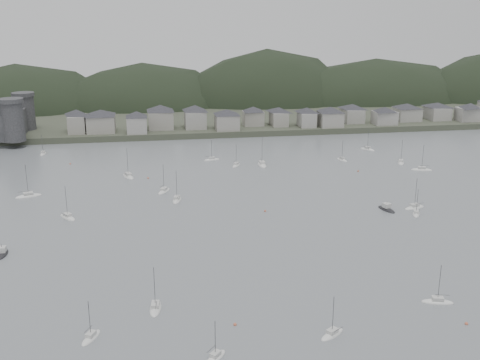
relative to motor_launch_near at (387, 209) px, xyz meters
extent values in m
plane|color=slate|center=(-44.33, -53.84, -0.29)|extent=(900.00, 900.00, 0.00)
cube|color=#383D2D|center=(-44.33, 241.16, 1.21)|extent=(900.00, 250.00, 3.00)
ellipsoid|color=black|center=(-155.20, 218.10, -10.43)|extent=(138.98, 92.48, 81.13)
ellipsoid|color=black|center=(-76.63, 219.02, -10.26)|extent=(132.08, 90.41, 79.74)
ellipsoid|color=black|center=(6.32, 219.09, -12.97)|extent=(133.88, 88.37, 101.41)
ellipsoid|color=black|center=(81.62, 214.07, -10.61)|extent=(165.81, 81.78, 82.55)
cylinder|color=#303032|center=(-136.33, 112.16, 11.71)|extent=(10.00, 10.00, 18.00)
cylinder|color=#303032|center=(-136.33, 140.16, 11.21)|extent=(10.00, 10.00, 17.00)
cube|color=#303032|center=(-136.33, 126.16, 8.71)|extent=(3.50, 30.00, 12.00)
cube|color=#9A968C|center=(-109.33, 128.12, 7.00)|extent=(8.34, 12.91, 8.59)
pyramid|color=#28282D|center=(-109.33, 128.12, 12.80)|extent=(15.78, 15.78, 3.01)
cube|color=#9A968C|center=(-97.65, 127.48, 6.89)|extent=(13.68, 13.35, 8.36)
pyramid|color=#28282D|center=(-97.65, 127.48, 12.53)|extent=(20.07, 20.07, 2.93)
cube|color=gray|center=(-79.91, 122.18, 6.75)|extent=(9.78, 10.20, 8.08)
pyramid|color=#28282D|center=(-79.91, 122.18, 12.20)|extent=(14.83, 14.83, 2.83)
cube|color=#9A968C|center=(-67.85, 131.80, 7.25)|extent=(12.59, 13.33, 9.09)
pyramid|color=#28282D|center=(-67.85, 131.80, 13.39)|extent=(19.24, 19.24, 3.18)
cube|color=gray|center=(-50.08, 130.26, 7.14)|extent=(10.74, 12.17, 8.87)
pyramid|color=#28282D|center=(-50.08, 130.26, 13.13)|extent=(17.01, 17.01, 3.10)
cube|color=#9A968C|center=(-34.41, 123.69, 6.55)|extent=(11.63, 12.09, 7.69)
pyramid|color=#28282D|center=(-34.41, 123.69, 11.74)|extent=(17.61, 17.61, 2.69)
cube|color=#9A968C|center=(-19.08, 132.35, 6.43)|extent=(10.37, 9.35, 7.44)
pyramid|color=#28282D|center=(-19.08, 132.35, 11.45)|extent=(14.65, 14.65, 2.60)
cube|color=#9A968C|center=(-5.71, 129.95, 6.32)|extent=(8.24, 12.20, 7.22)
pyramid|color=#28282D|center=(-5.71, 129.95, 11.19)|extent=(15.17, 15.17, 2.53)
cube|color=gray|center=(8.16, 124.71, 6.44)|extent=(8.06, 10.91, 7.46)
pyramid|color=#28282D|center=(8.16, 124.71, 11.47)|extent=(14.08, 14.08, 2.61)
cube|color=#9A968C|center=(20.48, 123.22, 6.54)|extent=(11.73, 11.78, 7.66)
pyramid|color=#28282D|center=(20.48, 123.22, 11.71)|extent=(17.46, 17.46, 2.68)
cube|color=gray|center=(36.30, 133.07, 6.37)|extent=(10.19, 13.02, 7.33)
pyramid|color=#28282D|center=(36.30, 133.07, 11.32)|extent=(17.23, 17.23, 2.57)
cube|color=gray|center=(51.21, 124.22, 6.14)|extent=(11.70, 9.81, 6.88)
pyramid|color=#28282D|center=(51.21, 124.22, 10.79)|extent=(15.97, 15.97, 2.41)
cube|color=gray|center=(68.07, 133.07, 6.21)|extent=(12.83, 12.48, 7.00)
pyramid|color=#28282D|center=(68.07, 133.07, 10.93)|extent=(18.79, 18.79, 2.45)
cube|color=gray|center=(86.40, 133.58, 6.19)|extent=(11.07, 13.50, 6.97)
pyramid|color=#28282D|center=(86.40, 133.58, 10.90)|extent=(18.25, 18.25, 2.44)
cube|color=gray|center=(101.69, 125.88, 6.38)|extent=(13.75, 9.12, 7.34)
pyramid|color=#28282D|center=(101.69, 125.88, 11.33)|extent=(16.97, 16.97, 2.57)
ellipsoid|color=silver|center=(-64.28, -72.91, -0.24)|extent=(5.36, 5.80, 1.20)
cube|color=beige|center=(-64.28, -72.91, 0.66)|extent=(2.37, 2.45, 0.70)
cylinder|color=#3F3F42|center=(-64.28, -72.91, 3.65)|extent=(0.12, 0.12, 7.49)
cylinder|color=#3F3F42|center=(-64.98, -72.10, 1.21)|extent=(1.83, 2.11, 0.10)
ellipsoid|color=silver|center=(-82.94, 52.54, -0.24)|extent=(5.87, 9.46, 1.80)
cube|color=beige|center=(-82.94, 52.54, 0.96)|extent=(2.97, 3.65, 0.70)
cylinder|color=#3F3F42|center=(-82.94, 52.54, 5.54)|extent=(0.12, 0.12, 11.27)
cylinder|color=#3F3F42|center=(-83.51, 51.02, 1.51)|extent=(1.52, 3.84, 0.10)
ellipsoid|color=silver|center=(-13.68, -59.87, -0.24)|extent=(7.35, 4.08, 1.40)
cube|color=beige|center=(-13.68, -59.87, 0.76)|extent=(2.78, 2.16, 0.70)
cylinder|color=#3F3F42|center=(-13.68, -59.87, 4.28)|extent=(0.12, 0.12, 8.75)
cylinder|color=#3F3F42|center=(-12.47, -59.53, 1.31)|extent=(3.06, 0.96, 0.10)
ellipsoid|color=silver|center=(-48.11, 73.28, -0.24)|extent=(7.30, 3.59, 1.40)
cube|color=beige|center=(-48.11, 73.28, 0.76)|extent=(2.70, 2.00, 0.70)
cylinder|color=#3F3F42|center=(-48.11, 73.28, 4.28)|extent=(0.12, 0.12, 8.74)
cylinder|color=#3F3F42|center=(-49.34, 73.53, 1.31)|extent=(3.10, 0.73, 0.10)
ellipsoid|color=silver|center=(-69.98, 31.28, -0.24)|extent=(5.84, 8.03, 1.55)
cube|color=beige|center=(-69.98, 31.28, 0.83)|extent=(2.79, 3.21, 0.70)
cylinder|color=#3F3F42|center=(-69.98, 31.28, 4.77)|extent=(0.12, 0.12, 9.72)
cylinder|color=#3F3F42|center=(-70.63, 32.51, 1.38)|extent=(1.73, 3.14, 0.10)
ellipsoid|color=silver|center=(-121.44, 96.16, -0.24)|extent=(2.74, 7.01, 1.37)
cube|color=beige|center=(-121.44, 96.16, 0.74)|extent=(1.70, 2.51, 0.70)
cylinder|color=#3F3F42|center=(-121.44, 96.16, 4.19)|extent=(0.12, 0.12, 8.57)
cylinder|color=#3F3F42|center=(-121.34, 94.93, 1.29)|extent=(0.35, 3.08, 0.10)
ellipsoid|color=silver|center=(-40.61, -68.81, -0.24)|extent=(6.58, 5.50, 1.31)
cube|color=beige|center=(-40.61, -68.81, 0.71)|extent=(2.71, 2.50, 0.70)
cylinder|color=#3F3F42|center=(-40.61, -68.81, 4.01)|extent=(0.12, 0.12, 8.21)
cylinder|color=#3F3F42|center=(-39.65, -69.49, 1.26)|extent=(2.47, 1.78, 0.10)
ellipsoid|color=silver|center=(-39.20, 62.26, -0.24)|extent=(5.29, 7.27, 1.41)
cube|color=beige|center=(-39.20, 62.26, 0.76)|extent=(2.52, 2.90, 0.70)
cylinder|color=#3F3F42|center=(-39.20, 62.26, 4.31)|extent=(0.12, 0.12, 8.80)
cylinder|color=#3F3F42|center=(-39.80, 63.38, 1.31)|extent=(1.57, 2.84, 0.10)
ellipsoid|color=silver|center=(7.47, -5.56, -0.24)|extent=(4.77, 6.71, 1.30)
cube|color=beige|center=(7.47, -5.56, 0.70)|extent=(2.30, 2.67, 0.70)
cylinder|color=#3F3F42|center=(7.47, -5.56, 3.95)|extent=(0.12, 0.12, 8.10)
cylinder|color=#3F3F42|center=(7.99, -6.60, 1.25)|extent=(1.41, 2.65, 0.10)
ellipsoid|color=silver|center=(9.67, 0.16, -0.24)|extent=(8.29, 4.82, 1.58)
cube|color=beige|center=(9.67, 0.16, 0.85)|extent=(3.16, 2.50, 0.70)
cylinder|color=#3F3F42|center=(9.67, 0.16, 4.84)|extent=(0.12, 0.12, 9.87)
cylinder|color=#3F3F42|center=(11.02, -0.27, 1.40)|extent=(3.41, 1.18, 0.10)
ellipsoid|color=silver|center=(-87.47, -62.30, -0.24)|extent=(4.52, 6.51, 1.25)
cube|color=beige|center=(-87.47, -62.30, 0.68)|extent=(2.19, 2.57, 0.70)
cylinder|color=#3F3F42|center=(-87.47, -62.30, 3.82)|extent=(0.12, 0.12, 7.83)
cylinder|color=#3F3F42|center=(-87.96, -61.29, 1.23)|extent=(1.31, 2.58, 0.10)
ellipsoid|color=silver|center=(-66.02, 20.66, -0.24)|extent=(4.29, 8.56, 1.64)
cube|color=beige|center=(-66.02, 20.66, 0.88)|extent=(2.37, 3.18, 0.70)
cylinder|color=#3F3F42|center=(-66.02, 20.66, 5.03)|extent=(0.12, 0.12, 10.24)
cylinder|color=#3F3F42|center=(-65.71, 19.22, 1.43)|extent=(0.88, 3.62, 0.10)
ellipsoid|color=silver|center=(30.00, 55.52, -0.24)|extent=(5.34, 8.18, 1.56)
cube|color=beige|center=(30.00, 55.52, 0.84)|extent=(2.65, 3.19, 0.70)
cylinder|color=#3F3F42|center=(30.00, 55.52, 4.80)|extent=(0.12, 0.12, 9.78)
cylinder|color=#3F3F42|center=(29.45, 56.82, 1.39)|extent=(1.45, 3.28, 0.10)
ellipsoid|color=silver|center=(33.34, 43.26, -0.24)|extent=(8.73, 5.13, 1.66)
cube|color=beige|center=(33.34, 43.26, 0.89)|extent=(3.34, 2.65, 0.70)
cylinder|color=#3F3F42|center=(33.34, 43.26, 5.10)|extent=(0.12, 0.12, 10.39)
cylinder|color=#3F3F42|center=(34.76, 43.73, 1.44)|extent=(3.58, 1.27, 0.10)
ellipsoid|color=silver|center=(-100.38, 8.86, -0.24)|extent=(6.70, 8.09, 1.61)
cube|color=beige|center=(-100.38, 8.86, 0.86)|extent=(3.06, 3.33, 0.70)
cylinder|color=#3F3F42|center=(-100.38, 8.86, 4.94)|extent=(0.12, 0.12, 10.07)
cylinder|color=#3F3F42|center=(-101.20, 7.67, 1.41)|extent=(2.14, 3.04, 0.10)
ellipsoid|color=silver|center=(-28.52, 61.39, -0.24)|extent=(3.14, 9.67, 1.93)
cube|color=beige|center=(-28.52, 61.39, 1.02)|extent=(2.14, 3.39, 0.70)
cylinder|color=#3F3F42|center=(-28.52, 61.39, 5.94)|extent=(0.12, 0.12, 12.07)
cylinder|color=#3F3F42|center=(-28.53, 63.13, 1.57)|extent=(0.12, 4.34, 0.10)
ellipsoid|color=silver|center=(25.08, 80.73, -0.24)|extent=(6.18, 7.71, 1.52)
cube|color=beige|center=(25.08, 80.73, 0.82)|extent=(2.85, 3.15, 0.70)
cylinder|color=#3F3F42|center=(25.08, 80.73, 4.66)|extent=(0.12, 0.12, 9.51)
cylinder|color=#3F3F42|center=(24.34, 79.58, 1.37)|extent=(1.95, 2.93, 0.10)
ellipsoid|color=silver|center=(-116.31, 32.89, -0.24)|extent=(9.36, 5.59, 1.78)
cube|color=beige|center=(-116.31, 32.89, 0.95)|extent=(3.59, 2.87, 0.70)
cylinder|color=#3F3F42|center=(-116.31, 32.89, 5.48)|extent=(0.12, 0.12, 11.15)
cylinder|color=#3F3F42|center=(-117.82, 33.41, 1.50)|extent=(3.83, 1.39, 0.10)
ellipsoid|color=silver|center=(-74.79, -52.64, -0.24)|extent=(3.27, 7.83, 1.52)
cube|color=beige|center=(-74.79, -52.64, 0.82)|extent=(1.96, 2.83, 0.70)
cylinder|color=#3F3F42|center=(-74.79, -52.64, 4.66)|extent=(0.12, 0.12, 9.51)
cylinder|color=#3F3F42|center=(-74.64, -54.00, 1.37)|extent=(0.48, 3.41, 0.10)
ellipsoid|color=silver|center=(7.04, 64.06, -0.24)|extent=(3.97, 7.11, 1.36)
cube|color=beige|center=(7.04, 64.06, 0.73)|extent=(2.09, 2.69, 0.70)
cylinder|color=#3F3F42|center=(7.04, 64.06, 4.14)|extent=(0.12, 0.12, 8.47)
cylinder|color=#3F3F42|center=(6.70, 62.89, 1.28)|extent=(0.95, 2.96, 0.10)
ellipsoid|color=black|center=(0.00, 0.00, -0.24)|extent=(4.74, 8.10, 1.68)
cube|color=beige|center=(0.00, 0.00, 1.25)|extent=(2.69, 2.79, 1.40)
cylinder|color=#3F3F42|center=(0.00, 0.00, 2.15)|extent=(0.10, 0.10, 1.20)
ellipsoid|color=black|center=(-113.87, -17.24, -0.24)|extent=(2.67, 7.19, 1.57)
cube|color=beige|center=(-113.87, -17.24, 1.19)|extent=(2.03, 2.17, 1.40)
cylinder|color=#3F3F42|center=(-113.87, -17.24, 2.09)|extent=(0.10, 0.10, 1.20)
sphere|color=#CB6443|center=(-75.41, 49.09, -0.14)|extent=(0.70, 0.70, 0.70)
sphere|color=#CB6443|center=(7.51, 45.62, -0.14)|extent=(0.70, 0.70, 0.70)
sphere|color=#CB6443|center=(-38.86, 4.88, -0.14)|extent=(0.70, 0.70, 0.70)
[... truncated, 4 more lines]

